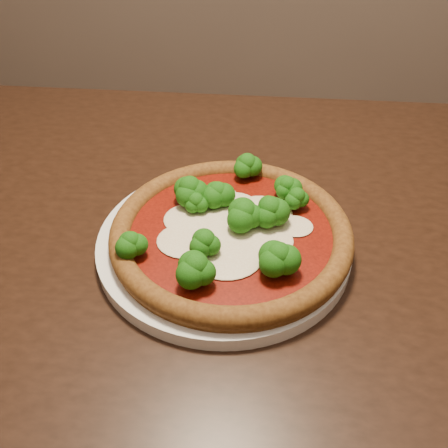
# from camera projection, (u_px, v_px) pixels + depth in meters

# --- Properties ---
(dining_table) EXTENTS (1.28, 0.78, 0.75)m
(dining_table) POSITION_uv_depth(u_px,v_px,m) (217.00, 260.00, 0.78)
(dining_table) COLOR black
(dining_table) RESTS_ON floor
(plate) EXTENTS (0.33, 0.33, 0.02)m
(plate) POSITION_uv_depth(u_px,v_px,m) (224.00, 242.00, 0.65)
(plate) COLOR white
(plate) RESTS_ON dining_table
(pizza) EXTENTS (0.31, 0.31, 0.06)m
(pizza) POSITION_uv_depth(u_px,v_px,m) (232.00, 228.00, 0.63)
(pizza) COLOR brown
(pizza) RESTS_ON plate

